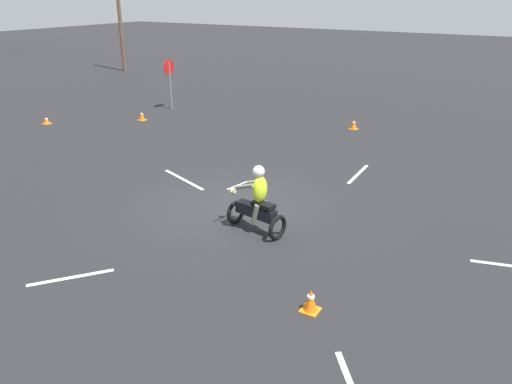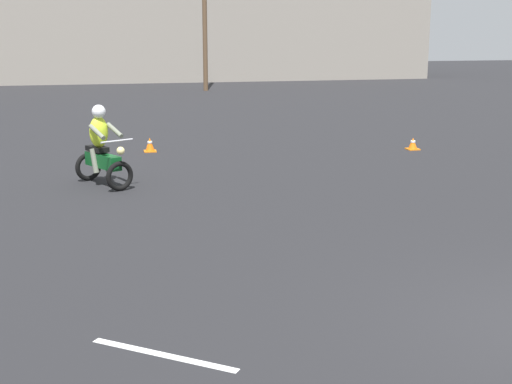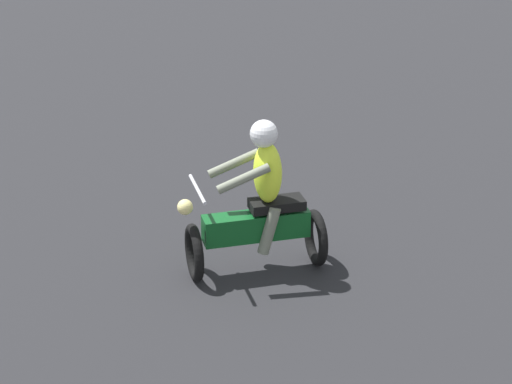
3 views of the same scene
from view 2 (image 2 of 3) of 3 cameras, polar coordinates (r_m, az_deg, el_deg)
name	(u,v)px [view 2 (image 2 of 3)]	position (r m, az deg, el deg)	size (l,w,h in m)	color
motorcycle_rider_background	(102,151)	(14.91, -12.24, 3.26)	(1.19, 1.52, 1.66)	black
traffic_cone_near_right	(150,145)	(18.91, -8.49, 3.75)	(0.32, 0.32, 0.37)	orange
traffic_cone_far_right	(413,144)	(19.49, 12.44, 3.78)	(0.32, 0.32, 0.32)	orange
lane_stripe_nw	(163,355)	(7.30, -7.43, -12.78)	(0.10, 1.65, 0.01)	silver
building_backdrop	(158,18)	(47.35, -7.83, 13.66)	(33.38, 9.13, 7.67)	gray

